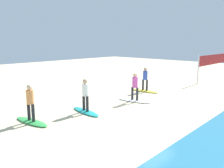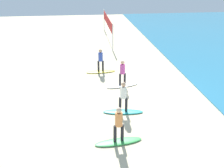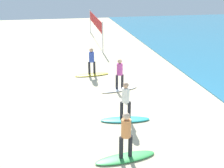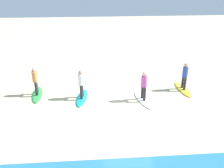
{
  "view_description": "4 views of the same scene",
  "coord_description": "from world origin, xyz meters",
  "px_view_note": "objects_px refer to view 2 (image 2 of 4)",
  "views": [
    {
      "loc": [
        9.61,
        6.57,
        3.6
      ],
      "look_at": [
        0.14,
        -2.32,
        1.15
      ],
      "focal_mm": 36.89,
      "sensor_mm": 36.0,
      "label": 1
    },
    {
      "loc": [
        14.73,
        -4.23,
        7.04
      ],
      "look_at": [
        1.25,
        -2.57,
        1.21
      ],
      "focal_mm": 43.6,
      "sensor_mm": 36.0,
      "label": 2
    },
    {
      "loc": [
        12.56,
        -4.68,
        5.7
      ],
      "look_at": [
        -0.05,
        -2.24,
        0.79
      ],
      "focal_mm": 44.73,
      "sensor_mm": 36.0,
      "label": 3
    },
    {
      "loc": [
        1.56,
        10.29,
        6.58
      ],
      "look_at": [
        0.67,
        -1.26,
        1.25
      ],
      "focal_mm": 39.19,
      "sensor_mm": 36.0,
      "label": 4
    }
  ],
  "objects_px": {
    "surfboard_yellow": "(101,72)",
    "surfer_white": "(123,71)",
    "volleyball_net": "(108,22)",
    "surfer_green": "(119,122)",
    "surfboard_teal": "(123,112)",
    "surfboard_green": "(119,142)",
    "surfboard_white": "(122,86)",
    "surfer_yellow": "(101,59)",
    "surfer_teal": "(123,95)"
  },
  "relations": [
    {
      "from": "surfer_yellow",
      "to": "surfboard_teal",
      "type": "distance_m",
      "value": 6.23
    },
    {
      "from": "surfer_yellow",
      "to": "surfer_teal",
      "type": "relative_size",
      "value": 1.0
    },
    {
      "from": "surfboard_yellow",
      "to": "surfboard_white",
      "type": "height_order",
      "value": "same"
    },
    {
      "from": "surfboard_yellow",
      "to": "surfboard_teal",
      "type": "distance_m",
      "value": 6.16
    },
    {
      "from": "surfboard_teal",
      "to": "surfboard_green",
      "type": "height_order",
      "value": "same"
    },
    {
      "from": "surfboard_white",
      "to": "surfboard_green",
      "type": "bearing_deg",
      "value": -113.02
    },
    {
      "from": "surfboard_white",
      "to": "surfboard_green",
      "type": "relative_size",
      "value": 1.0
    },
    {
      "from": "surfer_yellow",
      "to": "surfer_white",
      "type": "bearing_deg",
      "value": 23.28
    },
    {
      "from": "surfboard_yellow",
      "to": "surfboard_white",
      "type": "xyz_separation_m",
      "value": [
        2.7,
        1.16,
        0.0
      ]
    },
    {
      "from": "surfboard_yellow",
      "to": "volleyball_net",
      "type": "height_order",
      "value": "volleyball_net"
    },
    {
      "from": "surfer_white",
      "to": "surfboard_teal",
      "type": "relative_size",
      "value": 0.78
    },
    {
      "from": "surfer_green",
      "to": "surfboard_yellow",
      "type": "bearing_deg",
      "value": -179.75
    },
    {
      "from": "surfboard_yellow",
      "to": "surfer_green",
      "type": "distance_m",
      "value": 8.8
    },
    {
      "from": "surfer_white",
      "to": "surfboard_teal",
      "type": "height_order",
      "value": "surfer_white"
    },
    {
      "from": "surfer_yellow",
      "to": "surfer_white",
      "type": "relative_size",
      "value": 1.0
    },
    {
      "from": "surfer_yellow",
      "to": "surfboard_teal",
      "type": "relative_size",
      "value": 0.78
    },
    {
      "from": "surfboard_white",
      "to": "surfer_yellow",
      "type": "bearing_deg",
      "value": 100.78
    },
    {
      "from": "surfboard_yellow",
      "to": "volleyball_net",
      "type": "bearing_deg",
      "value": 76.48
    },
    {
      "from": "volleyball_net",
      "to": "surfboard_yellow",
      "type": "bearing_deg",
      "value": -9.18
    },
    {
      "from": "surfer_white",
      "to": "surfboard_white",
      "type": "bearing_deg",
      "value": 0.0
    },
    {
      "from": "surfer_teal",
      "to": "surfer_green",
      "type": "distance_m",
      "value": 2.7
    },
    {
      "from": "surfer_yellow",
      "to": "surfer_teal",
      "type": "bearing_deg",
      "value": 6.15
    },
    {
      "from": "surfer_yellow",
      "to": "surfer_green",
      "type": "xyz_separation_m",
      "value": [
        8.75,
        0.04,
        0.0
      ]
    },
    {
      "from": "surfboard_white",
      "to": "surfboard_teal",
      "type": "xyz_separation_m",
      "value": [
        3.42,
        -0.5,
        0.0
      ]
    },
    {
      "from": "surfboard_white",
      "to": "surfer_white",
      "type": "bearing_deg",
      "value": -0.0
    },
    {
      "from": "surfer_teal",
      "to": "volleyball_net",
      "type": "xyz_separation_m",
      "value": [
        -16.0,
        0.94,
        0.75
      ]
    },
    {
      "from": "surfboard_yellow",
      "to": "surfboard_green",
      "type": "bearing_deg",
      "value": -94.09
    },
    {
      "from": "surfboard_yellow",
      "to": "surfer_white",
      "type": "relative_size",
      "value": 1.28
    },
    {
      "from": "surfer_yellow",
      "to": "surfboard_green",
      "type": "bearing_deg",
      "value": 0.25
    },
    {
      "from": "surfer_green",
      "to": "volleyball_net",
      "type": "height_order",
      "value": "volleyball_net"
    },
    {
      "from": "surfer_yellow",
      "to": "surfboard_white",
      "type": "distance_m",
      "value": 3.1
    },
    {
      "from": "surfer_teal",
      "to": "volleyball_net",
      "type": "distance_m",
      "value": 16.04
    },
    {
      "from": "surfer_yellow",
      "to": "surfboard_white",
      "type": "relative_size",
      "value": 0.78
    },
    {
      "from": "surfer_yellow",
      "to": "surfboard_yellow",
      "type": "bearing_deg",
      "value": 0.0
    },
    {
      "from": "surfer_teal",
      "to": "surfer_green",
      "type": "xyz_separation_m",
      "value": [
        2.63,
        -0.62,
        0.0
      ]
    },
    {
      "from": "surfer_green",
      "to": "surfer_teal",
      "type": "bearing_deg",
      "value": 166.7
    },
    {
      "from": "surfboard_yellow",
      "to": "surfer_teal",
      "type": "height_order",
      "value": "surfer_teal"
    },
    {
      "from": "surfer_white",
      "to": "surfboard_green",
      "type": "bearing_deg",
      "value": -10.52
    },
    {
      "from": "surfboard_white",
      "to": "volleyball_net",
      "type": "bearing_deg",
      "value": 75.51
    },
    {
      "from": "surfer_teal",
      "to": "surfer_white",
      "type": "bearing_deg",
      "value": 171.66
    },
    {
      "from": "surfboard_green",
      "to": "surfer_white",
      "type": "bearing_deg",
      "value": 72.68
    },
    {
      "from": "surfboard_teal",
      "to": "surfer_teal",
      "type": "distance_m",
      "value": 0.99
    },
    {
      "from": "surfboard_teal",
      "to": "volleyball_net",
      "type": "relative_size",
      "value": 0.23
    },
    {
      "from": "surfer_green",
      "to": "surfboard_teal",
      "type": "bearing_deg",
      "value": 166.7
    },
    {
      "from": "surfboard_yellow",
      "to": "surfboard_green",
      "type": "distance_m",
      "value": 8.75
    },
    {
      "from": "surfboard_teal",
      "to": "surfboard_green",
      "type": "relative_size",
      "value": 1.0
    },
    {
      "from": "surfer_green",
      "to": "surfboard_white",
      "type": "bearing_deg",
      "value": 169.48
    },
    {
      "from": "surfboard_yellow",
      "to": "surfboard_teal",
      "type": "height_order",
      "value": "same"
    },
    {
      "from": "surfboard_teal",
      "to": "surfboard_green",
      "type": "distance_m",
      "value": 2.7
    },
    {
      "from": "surfboard_green",
      "to": "volleyball_net",
      "type": "distance_m",
      "value": 18.77
    }
  ]
}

